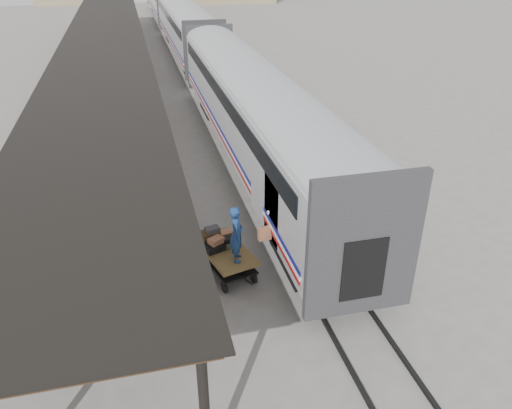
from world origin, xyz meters
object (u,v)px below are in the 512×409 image
Objects in this scene: baggage_cart at (225,254)px; luggage_tug at (120,121)px; porter at (237,234)px; pedestrian at (131,112)px.

luggage_tug reaches higher than baggage_cart.
porter is 1.11× the size of pedestrian.
luggage_tug is at bearing 67.05° from pedestrian.
porter reaches higher than baggage_cart.
pedestrian is at bearing 84.64° from baggage_cart.
baggage_cart is 1.39× the size of luggage_tug.
luggage_tug is 1.17× the size of pedestrian.
pedestrian reaches higher than baggage_cart.
baggage_cart is 14.58m from luggage_tug.
luggage_tug is at bearing 87.72° from baggage_cart.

